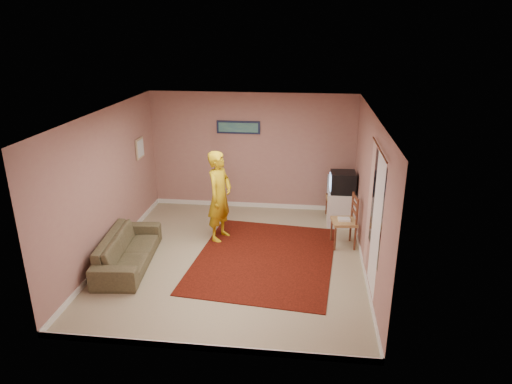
# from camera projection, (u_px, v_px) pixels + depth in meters

# --- Properties ---
(ground) EXTENTS (5.00, 5.00, 0.00)m
(ground) POSITION_uv_depth(u_px,v_px,m) (235.00, 258.00, 8.16)
(ground) COLOR tan
(ground) RESTS_ON ground
(wall_back) EXTENTS (4.50, 0.02, 2.60)m
(wall_back) POSITION_uv_depth(u_px,v_px,m) (252.00, 152.00, 10.05)
(wall_back) COLOR #9F7568
(wall_back) RESTS_ON ground
(wall_front) EXTENTS (4.50, 0.02, 2.60)m
(wall_front) POSITION_uv_depth(u_px,v_px,m) (200.00, 261.00, 5.38)
(wall_front) COLOR #9F7568
(wall_front) RESTS_ON ground
(wall_left) EXTENTS (0.02, 5.00, 2.60)m
(wall_left) POSITION_uv_depth(u_px,v_px,m) (107.00, 185.00, 7.96)
(wall_left) COLOR #9F7568
(wall_left) RESTS_ON ground
(wall_right) EXTENTS (0.02, 5.00, 2.60)m
(wall_right) POSITION_uv_depth(u_px,v_px,m) (369.00, 196.00, 7.47)
(wall_right) COLOR #9F7568
(wall_right) RESTS_ON ground
(ceiling) EXTENTS (4.50, 5.00, 0.02)m
(ceiling) POSITION_uv_depth(u_px,v_px,m) (233.00, 113.00, 7.27)
(ceiling) COLOR white
(ceiling) RESTS_ON wall_back
(baseboard_back) EXTENTS (4.50, 0.02, 0.10)m
(baseboard_back) POSITION_uv_depth(u_px,v_px,m) (252.00, 205.00, 10.47)
(baseboard_back) COLOR white
(baseboard_back) RESTS_ON ground
(baseboard_front) EXTENTS (4.50, 0.02, 0.10)m
(baseboard_front) POSITION_uv_depth(u_px,v_px,m) (204.00, 348.00, 5.82)
(baseboard_front) COLOR white
(baseboard_front) RESTS_ON ground
(baseboard_left) EXTENTS (0.02, 5.00, 0.10)m
(baseboard_left) POSITION_uv_depth(u_px,v_px,m) (115.00, 249.00, 8.39)
(baseboard_left) COLOR white
(baseboard_left) RESTS_ON ground
(baseboard_right) EXTENTS (0.02, 5.00, 0.10)m
(baseboard_right) POSITION_uv_depth(u_px,v_px,m) (363.00, 263.00, 7.90)
(baseboard_right) COLOR white
(baseboard_right) RESTS_ON ground
(window) EXTENTS (0.01, 1.10, 1.50)m
(window) POSITION_uv_depth(u_px,v_px,m) (377.00, 207.00, 6.58)
(window) COLOR black
(window) RESTS_ON wall_right
(curtain_sheer) EXTENTS (0.01, 0.75, 2.10)m
(curtain_sheer) POSITION_uv_depth(u_px,v_px,m) (376.00, 224.00, 6.51)
(curtain_sheer) COLOR white
(curtain_sheer) RESTS_ON wall_right
(curtain_floral) EXTENTS (0.01, 0.35, 2.10)m
(curtain_floral) POSITION_uv_depth(u_px,v_px,m) (369.00, 206.00, 7.16)
(curtain_floral) COLOR beige
(curtain_floral) RESTS_ON wall_right
(curtain_rod) EXTENTS (0.02, 1.40, 0.02)m
(curtain_rod) POSITION_uv_depth(u_px,v_px,m) (380.00, 149.00, 6.28)
(curtain_rod) COLOR brown
(curtain_rod) RESTS_ON wall_right
(picture_back) EXTENTS (0.95, 0.04, 0.28)m
(picture_back) POSITION_uv_depth(u_px,v_px,m) (238.00, 127.00, 9.86)
(picture_back) COLOR #141B38
(picture_back) RESTS_ON wall_back
(picture_left) EXTENTS (0.04, 0.38, 0.42)m
(picture_left) POSITION_uv_depth(u_px,v_px,m) (140.00, 148.00, 9.36)
(picture_left) COLOR tan
(picture_left) RESTS_ON wall_left
(area_rug) EXTENTS (2.65, 3.19, 0.02)m
(area_rug) POSITION_uv_depth(u_px,v_px,m) (264.00, 258.00, 8.15)
(area_rug) COLOR black
(area_rug) RESTS_ON ground
(tv_cabinet) EXTENTS (0.56, 0.51, 0.71)m
(tv_cabinet) POSITION_uv_depth(u_px,v_px,m) (341.00, 208.00, 9.45)
(tv_cabinet) COLOR silver
(tv_cabinet) RESTS_ON ground
(crt_tv) EXTENTS (0.52, 0.47, 0.43)m
(crt_tv) POSITION_uv_depth(u_px,v_px,m) (343.00, 182.00, 9.26)
(crt_tv) COLOR black
(crt_tv) RESTS_ON tv_cabinet
(chair_a) EXTENTS (0.43, 0.42, 0.49)m
(chair_a) POSITION_uv_depth(u_px,v_px,m) (336.00, 193.00, 9.74)
(chair_a) COLOR tan
(chair_a) RESTS_ON ground
(dvd_player) EXTENTS (0.34, 0.25, 0.06)m
(dvd_player) POSITION_uv_depth(u_px,v_px,m) (336.00, 196.00, 9.76)
(dvd_player) COLOR silver
(dvd_player) RESTS_ON chair_a
(blue_throw) EXTENTS (0.40, 0.05, 0.42)m
(blue_throw) POSITION_uv_depth(u_px,v_px,m) (337.00, 184.00, 9.76)
(blue_throw) COLOR #96CCF6
(blue_throw) RESTS_ON chair_a
(chair_b) EXTENTS (0.49, 0.51, 0.55)m
(chair_b) POSITION_uv_depth(u_px,v_px,m) (344.00, 215.00, 8.43)
(chair_b) COLOR tan
(chair_b) RESTS_ON ground
(game_console) EXTENTS (0.23, 0.18, 0.04)m
(game_console) POSITION_uv_depth(u_px,v_px,m) (344.00, 219.00, 8.46)
(game_console) COLOR white
(game_console) RESTS_ON chair_b
(sofa) EXTENTS (0.94, 1.98, 0.56)m
(sofa) POSITION_uv_depth(u_px,v_px,m) (128.00, 250.00, 7.87)
(sofa) COLOR brown
(sofa) RESTS_ON ground
(person) EXTENTS (0.60, 0.74, 1.76)m
(person) POSITION_uv_depth(u_px,v_px,m) (220.00, 196.00, 8.64)
(person) COLOR gold
(person) RESTS_ON ground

